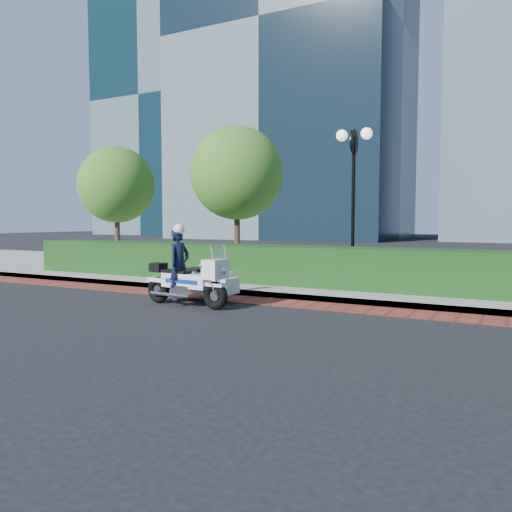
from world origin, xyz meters
The scene contains 10 objects.
ground centered at (0.00, 0.00, 0.00)m, with size 120.00×120.00×0.00m, color black.
brick_strip centered at (0.00, 1.50, 0.01)m, with size 60.00×1.00×0.01m, color maroon.
sidewalk centered at (0.00, 6.00, 0.07)m, with size 60.00×8.00×0.15m, color gray.
hedge_main centered at (0.00, 3.60, 0.65)m, with size 18.00×1.20×1.00m, color black.
lamppost centered at (1.00, 5.20, 2.96)m, with size 1.02×0.70×4.21m.
tree_a centered at (-9.00, 6.50, 3.22)m, with size 3.00×3.00×4.58m.
tree_b centered at (-3.50, 6.50, 3.43)m, with size 3.20×3.20×4.89m.
tower_left centered at (-16.00, 40.00, 20.00)m, with size 22.00×16.00×40.00m, color black.
tower_far_left centered at (-36.00, 46.00, 17.00)m, with size 16.00×14.00×34.00m, color black.
police_motorcycle centered at (-1.16, 0.48, 0.60)m, with size 2.18×1.61×1.76m.
Camera 1 is at (5.14, -8.44, 1.83)m, focal length 35.00 mm.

